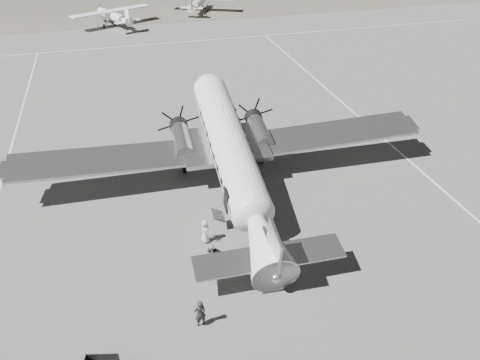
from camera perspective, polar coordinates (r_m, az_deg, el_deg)
The scene contains 11 objects.
ground at distance 30.35m, azimuth 5.01°, elevation -4.49°, with size 260.00×260.00×0.00m, color slate.
taxi_line_right at distance 35.78m, azimuth 23.40°, elevation -1.02°, with size 0.15×80.00×0.01m, color white.
taxi_line_left at distance 38.37m, azimuth -26.93°, elevation 0.37°, with size 0.15×60.00×0.01m, color white.
taxi_line_horizon at distance 65.73m, azimuth -7.32°, elevation 16.33°, with size 90.00×0.15×0.01m, color white.
dc3_airliner at distance 31.10m, azimuth -0.98°, elevation 2.89°, with size 29.64×20.57×5.65m, color #AAAAAC, non-canonical shape.
light_plane_left at distance 75.06m, azimuth -15.20°, elevation 18.57°, with size 12.18×9.88×2.53m, color white, non-canonical shape.
light_plane_right at distance 82.04m, azimuth -5.08°, elevation 20.62°, with size 11.81×9.58×2.45m, color white, non-canonical shape.
baggage_cart_near at distance 26.28m, azimuth -3.29°, elevation -10.16°, with size 1.55×1.09×0.87m, color #505050, non-canonical shape.
ground_crew at distance 23.38m, azimuth -4.89°, elevation -15.86°, with size 0.59×0.39×1.62m, color #292929.
ramp_agent at distance 26.30m, azimuth -3.45°, elevation -9.16°, with size 0.74×0.58×1.53m, color #B7B6B4.
passenger at distance 27.93m, azimuth -4.29°, elevation -6.25°, with size 0.75×0.49×1.54m, color silver.
Camera 1 is at (-8.97, -22.49, 18.30)m, focal length 35.00 mm.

